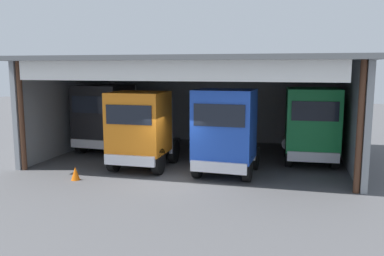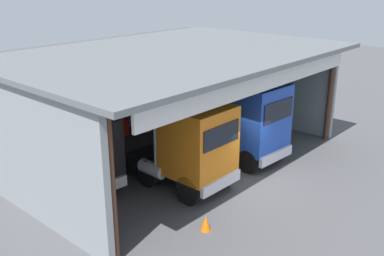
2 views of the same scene
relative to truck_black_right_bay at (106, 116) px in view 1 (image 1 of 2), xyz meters
name	(u,v)px [view 1 (image 1 of 2)]	position (x,y,z in m)	size (l,w,h in m)	color
ground_plane	(173,181)	(5.21, -4.77, -1.95)	(80.00, 80.00, 0.00)	#4C4C4F
workshop_shed	(202,87)	(5.21, 0.78, 1.63)	(15.20, 10.50, 5.07)	gray
truck_black_right_bay	(106,116)	(0.00, 0.00, 0.00)	(2.78, 4.82, 3.66)	black
truck_orange_center_right_bay	(141,129)	(3.28, -3.19, -0.10)	(2.55, 4.72, 3.54)	orange
truck_blue_center_left_bay	(225,131)	(7.15, -3.38, -0.03)	(2.64, 4.48, 3.70)	#1E47B7
truck_green_left_bay	(311,124)	(10.77, -0.40, -0.01)	(2.64, 4.53, 3.64)	#197F3D
oil_drum	(237,138)	(6.80, 3.40, -1.50)	(0.58, 0.58, 0.91)	#B21E19
tool_cart	(214,135)	(5.29, 3.86, -1.45)	(0.90, 0.60, 1.00)	red
traffic_cone	(75,173)	(1.28, -5.57, -1.67)	(0.36, 0.36, 0.56)	orange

